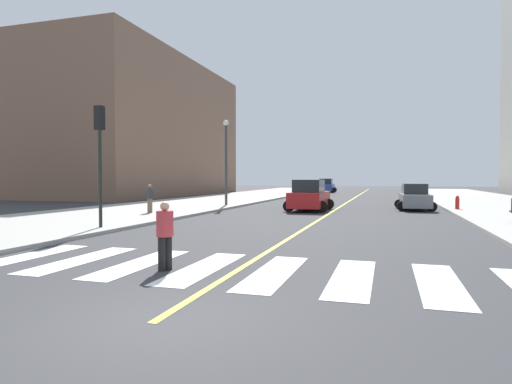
{
  "coord_description": "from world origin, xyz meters",
  "views": [
    {
      "loc": [
        3.43,
        -5.8,
        2.24
      ],
      "look_at": [
        -7.47,
        30.05,
        0.98
      ],
      "focal_mm": 30.39,
      "sensor_mm": 36.0,
      "label": 1
    }
  ],
  "objects_px": {
    "car_gray_third": "(415,198)",
    "car_blue_nearest": "(326,186)",
    "pedestrian_walking_west": "(150,197)",
    "street_lamp": "(226,154)",
    "pedestrian_crossing": "(165,233)",
    "fire_hydrant": "(457,203)",
    "car_red_second": "(309,196)",
    "traffic_light_far_corner": "(100,143)"
  },
  "relations": [
    {
      "from": "pedestrian_crossing",
      "to": "fire_hydrant",
      "type": "distance_m",
      "value": 23.91
    },
    {
      "from": "car_gray_third",
      "to": "pedestrian_walking_west",
      "type": "height_order",
      "value": "pedestrian_walking_west"
    },
    {
      "from": "car_blue_nearest",
      "to": "fire_hydrant",
      "type": "distance_m",
      "value": 36.28
    },
    {
      "from": "pedestrian_crossing",
      "to": "street_lamp",
      "type": "xyz_separation_m",
      "value": [
        -6.62,
        21.51,
        3.1
      ]
    },
    {
      "from": "pedestrian_crossing",
      "to": "pedestrian_walking_west",
      "type": "xyz_separation_m",
      "value": [
        -8.33,
        13.34,
        0.16
      ]
    },
    {
      "from": "car_blue_nearest",
      "to": "pedestrian_crossing",
      "type": "bearing_deg",
      "value": -87.76
    },
    {
      "from": "car_blue_nearest",
      "to": "car_gray_third",
      "type": "distance_m",
      "value": 34.98
    },
    {
      "from": "pedestrian_crossing",
      "to": "pedestrian_walking_west",
      "type": "bearing_deg",
      "value": 63.07
    },
    {
      "from": "pedestrian_walking_west",
      "to": "street_lamp",
      "type": "relative_size",
      "value": 0.26
    },
    {
      "from": "car_red_second",
      "to": "traffic_light_far_corner",
      "type": "xyz_separation_m",
      "value": [
        -6.5,
        -13.36,
        2.72
      ]
    },
    {
      "from": "car_blue_nearest",
      "to": "traffic_light_far_corner",
      "type": "relative_size",
      "value": 0.92
    },
    {
      "from": "traffic_light_far_corner",
      "to": "fire_hydrant",
      "type": "bearing_deg",
      "value": 44.63
    },
    {
      "from": "car_blue_nearest",
      "to": "pedestrian_crossing",
      "type": "distance_m",
      "value": 55.82
    },
    {
      "from": "fire_hydrant",
      "to": "street_lamp",
      "type": "height_order",
      "value": "street_lamp"
    },
    {
      "from": "car_red_second",
      "to": "pedestrian_walking_west",
      "type": "height_order",
      "value": "car_red_second"
    },
    {
      "from": "pedestrian_walking_west",
      "to": "street_lamp",
      "type": "height_order",
      "value": "street_lamp"
    },
    {
      "from": "traffic_light_far_corner",
      "to": "pedestrian_walking_west",
      "type": "relative_size",
      "value": 3.01
    },
    {
      "from": "car_blue_nearest",
      "to": "pedestrian_walking_west",
      "type": "distance_m",
      "value": 42.62
    },
    {
      "from": "pedestrian_walking_west",
      "to": "street_lamp",
      "type": "distance_m",
      "value": 8.85
    },
    {
      "from": "car_red_second",
      "to": "fire_hydrant",
      "type": "xyz_separation_m",
      "value": [
        9.46,
        2.39,
        -0.4
      ]
    },
    {
      "from": "fire_hydrant",
      "to": "pedestrian_crossing",
      "type": "bearing_deg",
      "value": -113.57
    },
    {
      "from": "pedestrian_walking_west",
      "to": "street_lamp",
      "type": "bearing_deg",
      "value": -77.58
    },
    {
      "from": "car_blue_nearest",
      "to": "pedestrian_walking_west",
      "type": "height_order",
      "value": "car_blue_nearest"
    },
    {
      "from": "car_gray_third",
      "to": "pedestrian_crossing",
      "type": "distance_m",
      "value": 23.4
    },
    {
      "from": "car_gray_third",
      "to": "car_blue_nearest",
      "type": "bearing_deg",
      "value": -75.08
    },
    {
      "from": "pedestrian_walking_west",
      "to": "fire_hydrant",
      "type": "xyz_separation_m",
      "value": [
        17.89,
        8.57,
        -0.5
      ]
    },
    {
      "from": "traffic_light_far_corner",
      "to": "car_red_second",
      "type": "bearing_deg",
      "value": 64.05
    },
    {
      "from": "traffic_light_far_corner",
      "to": "street_lamp",
      "type": "xyz_separation_m",
      "value": [
        -0.22,
        15.35,
        0.31
      ]
    },
    {
      "from": "pedestrian_walking_west",
      "to": "car_blue_nearest",
      "type": "bearing_deg",
      "value": -72.08
    },
    {
      "from": "car_gray_third",
      "to": "car_red_second",
      "type": "bearing_deg",
      "value": 19.89
    },
    {
      "from": "traffic_light_far_corner",
      "to": "car_blue_nearest",
      "type": "bearing_deg",
      "value": 86.82
    },
    {
      "from": "car_red_second",
      "to": "pedestrian_walking_west",
      "type": "bearing_deg",
      "value": -143.0
    },
    {
      "from": "street_lamp",
      "to": "pedestrian_walking_west",
      "type": "bearing_deg",
      "value": -101.81
    },
    {
      "from": "car_gray_third",
      "to": "pedestrian_crossing",
      "type": "height_order",
      "value": "car_gray_third"
    },
    {
      "from": "pedestrian_walking_west",
      "to": "fire_hydrant",
      "type": "relative_size",
      "value": 1.89
    },
    {
      "from": "pedestrian_walking_west",
      "to": "fire_hydrant",
      "type": "height_order",
      "value": "pedestrian_walking_west"
    },
    {
      "from": "car_red_second",
      "to": "car_gray_third",
      "type": "bearing_deg",
      "value": 23.3
    },
    {
      "from": "car_blue_nearest",
      "to": "pedestrian_walking_west",
      "type": "bearing_deg",
      "value": -97.81
    },
    {
      "from": "fire_hydrant",
      "to": "car_gray_third",
      "type": "bearing_deg",
      "value": 170.54
    },
    {
      "from": "car_blue_nearest",
      "to": "street_lamp",
      "type": "relative_size",
      "value": 0.73
    },
    {
      "from": "street_lamp",
      "to": "car_gray_third",
      "type": "bearing_deg",
      "value": 3.57
    },
    {
      "from": "fire_hydrant",
      "to": "traffic_light_far_corner",
      "type": "bearing_deg",
      "value": -135.37
    }
  ]
}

